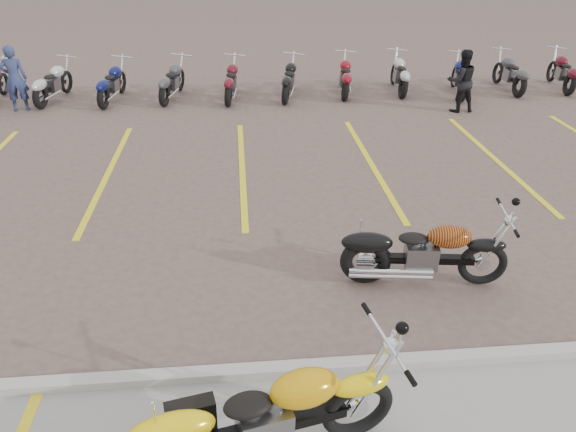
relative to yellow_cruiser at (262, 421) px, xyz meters
name	(u,v)px	position (x,y,z in m)	size (l,w,h in m)	color
ground	(248,276)	(-0.05, 3.11, -0.51)	(100.00, 100.00, 0.00)	#715850
curb	(253,372)	(-0.05, 1.11, -0.45)	(60.00, 0.18, 0.12)	#ADAAA3
parking_stripes	(242,168)	(-0.05, 7.11, -0.51)	(38.00, 5.50, 0.01)	yellow
yellow_cruiser	(262,421)	(0.00, 0.00, 0.00)	(2.46, 0.69, 1.02)	black
flame_cruiser	(420,255)	(2.30, 2.71, -0.04)	(2.28, 0.49, 0.94)	black
person_a	(15,78)	(-5.89, 11.66, 0.35)	(0.63, 0.41, 1.72)	navy
person_b	(462,81)	(5.77, 10.52, 0.30)	(0.79, 0.61, 1.62)	black
bg_bike_row	(259,78)	(0.54, 12.37, 0.04)	(19.04, 2.06, 1.10)	black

